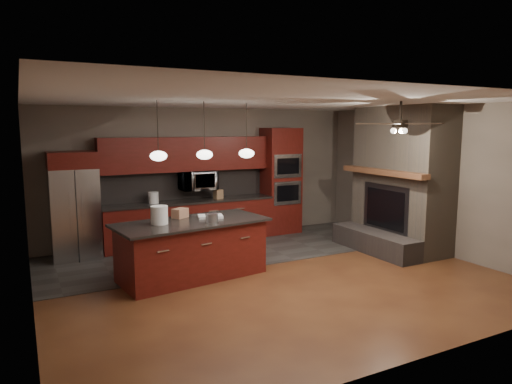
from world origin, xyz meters
TOP-DOWN VIEW (x-y plane):
  - ground at (0.00, 0.00)m, footprint 7.00×7.00m
  - ceiling at (0.00, 0.00)m, footprint 7.00×6.00m
  - back_wall at (0.00, 3.00)m, footprint 7.00×0.02m
  - right_wall at (3.50, 0.00)m, footprint 0.02×6.00m
  - left_wall at (-3.50, 0.00)m, footprint 0.02×6.00m
  - slate_tile_patch at (0.00, 1.80)m, footprint 7.00×2.40m
  - fireplace_column at (3.04, 0.40)m, footprint 1.30×2.10m
  - back_cabinetry at (-0.48, 2.74)m, footprint 3.59×0.64m
  - oven_tower at (1.70, 2.69)m, footprint 0.80×0.63m
  - microwave at (-0.27, 2.75)m, footprint 0.73×0.41m
  - refrigerator at (-2.71, 2.62)m, footprint 0.83×0.75m
  - kitchen_island at (-1.18, 0.60)m, footprint 2.52×1.40m
  - white_bucket at (-1.69, 0.61)m, footprint 0.32×0.32m
  - paint_can at (-0.92, 0.38)m, footprint 0.23×0.23m
  - paint_tray at (-0.80, 0.73)m, footprint 0.46×0.37m
  - cardboard_box at (-1.25, 0.94)m, footprint 0.30×0.28m
  - counter_bucket at (-1.23, 2.70)m, footprint 0.23×0.23m
  - counter_box at (0.14, 2.65)m, footprint 0.20×0.17m
  - pendant_left at (-1.65, 0.70)m, footprint 0.26×0.26m
  - pendant_center at (-0.90, 0.70)m, footprint 0.26×0.26m
  - pendant_right at (-0.15, 0.70)m, footprint 0.26×0.26m
  - ceiling_fan at (1.80, -0.80)m, footprint 1.27×1.33m

SIDE VIEW (x-z plane):
  - ground at x=0.00m, z-range 0.00..0.00m
  - slate_tile_patch at x=0.00m, z-range 0.00..0.01m
  - kitchen_island at x=-1.18m, z-range 0.00..0.92m
  - back_cabinetry at x=-0.48m, z-range -0.21..1.99m
  - paint_tray at x=-0.80m, z-range 0.92..0.96m
  - refrigerator at x=-2.71m, z-range 0.00..1.96m
  - paint_can at x=-0.92m, z-range 0.92..1.05m
  - counter_box at x=0.14m, z-range 0.90..1.09m
  - cardboard_box at x=-1.25m, z-range 0.92..1.07m
  - counter_bucket at x=-1.23m, z-range 0.90..1.12m
  - white_bucket at x=-1.69m, z-range 0.92..1.20m
  - oven_tower at x=1.70m, z-range 0.00..2.38m
  - fireplace_column at x=3.04m, z-range -0.10..2.70m
  - microwave at x=-0.27m, z-range 1.05..1.55m
  - back_wall at x=0.00m, z-range 0.00..2.80m
  - right_wall at x=3.50m, z-range 0.00..2.80m
  - left_wall at x=-3.50m, z-range 0.00..2.80m
  - pendant_left at x=-1.65m, z-range 1.51..2.42m
  - pendant_center at x=-0.90m, z-range 1.51..2.42m
  - pendant_right at x=-0.15m, z-range 1.51..2.42m
  - ceiling_fan at x=1.80m, z-range 2.25..2.66m
  - ceiling at x=0.00m, z-range 2.79..2.81m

